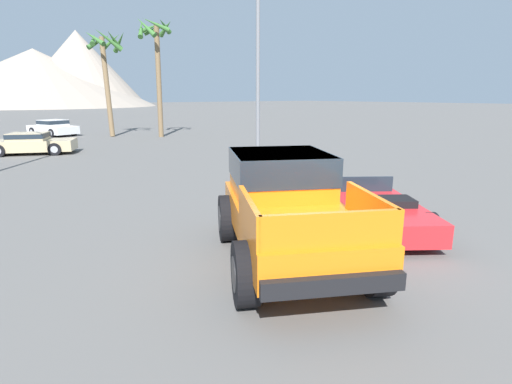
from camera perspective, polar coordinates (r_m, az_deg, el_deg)
The scene contains 8 objects.
ground_plane at distance 7.91m, azimuth 6.41°, elevation -8.84°, with size 320.00×320.00×0.00m, color #5B5956.
orange_pickup_truck at distance 7.49m, azimuth 4.29°, elevation -1.24°, with size 3.92×5.03×1.93m.
red_convertible_car at distance 10.02m, azimuth 15.89°, elevation -1.90°, with size 4.05×4.72×1.03m.
parked_car_white at distance 34.61m, azimuth -27.02°, elevation 8.20°, with size 3.10×4.44×1.20m.
parked_car_tan at distance 24.17m, azimuth -29.49°, elevation 6.11°, with size 4.55×3.38×1.12m.
street_lamp_post at distance 14.68m, azimuth 0.27°, elevation 21.73°, with size 0.90×0.24×8.57m.
palm_tree_short at distance 30.84m, azimuth -14.12°, elevation 19.21°, with size 2.84×2.82×8.31m.
palm_tree_leaning at distance 32.14m, azimuth -20.58°, elevation 17.54°, with size 2.73×2.67×7.52m.
Camera 1 is at (-5.17, -5.18, 3.02)m, focal length 28.00 mm.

